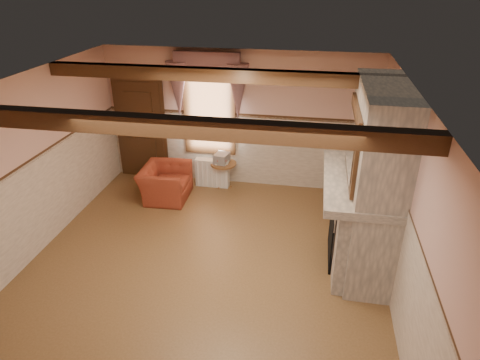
% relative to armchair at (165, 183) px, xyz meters
% --- Properties ---
extents(floor, '(5.50, 6.00, 0.01)m').
position_rel_armchair_xyz_m(floor, '(1.31, -2.03, -0.33)').
color(floor, brown).
rests_on(floor, ground).
extents(ceiling, '(5.50, 6.00, 0.01)m').
position_rel_armchair_xyz_m(ceiling, '(1.31, -2.03, 2.47)').
color(ceiling, silver).
rests_on(ceiling, wall_back).
extents(wall_back, '(5.50, 0.02, 2.80)m').
position_rel_armchair_xyz_m(wall_back, '(1.31, 0.97, 1.07)').
color(wall_back, '#D5A293').
rests_on(wall_back, floor).
extents(wall_front, '(5.50, 0.02, 2.80)m').
position_rel_armchair_xyz_m(wall_front, '(1.31, -5.03, 1.07)').
color(wall_front, '#D5A293').
rests_on(wall_front, floor).
extents(wall_left, '(0.02, 6.00, 2.80)m').
position_rel_armchair_xyz_m(wall_left, '(-1.44, -2.03, 1.07)').
color(wall_left, '#D5A293').
rests_on(wall_left, floor).
extents(wall_right, '(0.02, 6.00, 2.80)m').
position_rel_armchair_xyz_m(wall_right, '(4.06, -2.03, 1.07)').
color(wall_right, '#D5A293').
rests_on(wall_right, floor).
extents(wainscot, '(5.50, 6.00, 1.50)m').
position_rel_armchair_xyz_m(wainscot, '(1.31, -2.03, 0.42)').
color(wainscot, beige).
rests_on(wainscot, floor).
extents(chair_rail, '(5.50, 6.00, 0.08)m').
position_rel_armchair_xyz_m(chair_rail, '(1.31, -2.03, 1.17)').
color(chair_rail, black).
rests_on(chair_rail, wainscot).
extents(firebox, '(0.20, 0.95, 0.90)m').
position_rel_armchair_xyz_m(firebox, '(3.31, -1.43, 0.12)').
color(firebox, black).
rests_on(firebox, floor).
extents(armchair, '(0.92, 1.04, 0.66)m').
position_rel_armchair_xyz_m(armchair, '(0.00, 0.00, 0.00)').
color(armchair, maroon).
rests_on(armchair, floor).
extents(side_table, '(0.54, 0.54, 0.55)m').
position_rel_armchair_xyz_m(side_table, '(1.04, 0.67, -0.05)').
color(side_table, brown).
rests_on(side_table, floor).
extents(book_stack, '(0.32, 0.36, 0.20)m').
position_rel_armchair_xyz_m(book_stack, '(1.01, 0.67, 0.32)').
color(book_stack, '#B7AD8C').
rests_on(book_stack, side_table).
extents(radiator, '(0.70, 0.19, 0.60)m').
position_rel_armchair_xyz_m(radiator, '(0.80, 0.67, -0.03)').
color(radiator, silver).
rests_on(radiator, floor).
extents(bowl, '(0.38, 0.38, 0.09)m').
position_rel_armchair_xyz_m(bowl, '(3.56, -1.48, 1.14)').
color(bowl, brown).
rests_on(bowl, mantel).
extents(mantel_clock, '(0.14, 0.24, 0.20)m').
position_rel_armchair_xyz_m(mantel_clock, '(3.56, -0.80, 1.19)').
color(mantel_clock, black).
rests_on(mantel_clock, mantel).
extents(oil_lamp, '(0.11, 0.11, 0.28)m').
position_rel_armchair_xyz_m(oil_lamp, '(3.56, -0.96, 1.23)').
color(oil_lamp, '#CD8B3A').
rests_on(oil_lamp, mantel).
extents(candle_red, '(0.06, 0.06, 0.16)m').
position_rel_armchair_xyz_m(candle_red, '(3.56, -2.20, 1.17)').
color(candle_red, '#A91426').
rests_on(candle_red, mantel).
extents(jar_yellow, '(0.06, 0.06, 0.12)m').
position_rel_armchair_xyz_m(jar_yellow, '(3.56, -1.72, 1.15)').
color(jar_yellow, yellow).
rests_on(jar_yellow, mantel).
extents(fireplace, '(0.85, 2.00, 2.80)m').
position_rel_armchair_xyz_m(fireplace, '(3.74, -1.43, 1.07)').
color(fireplace, gray).
rests_on(fireplace, floor).
extents(mantel, '(1.05, 2.05, 0.12)m').
position_rel_armchair_xyz_m(mantel, '(3.56, -1.43, 1.03)').
color(mantel, gray).
rests_on(mantel, fireplace).
extents(overmantel_mirror, '(0.06, 1.44, 1.04)m').
position_rel_armchair_xyz_m(overmantel_mirror, '(3.37, -1.43, 1.64)').
color(overmantel_mirror, silver).
rests_on(overmantel_mirror, fireplace).
extents(door, '(1.10, 0.10, 2.10)m').
position_rel_armchair_xyz_m(door, '(-0.79, 0.91, 0.72)').
color(door, black).
rests_on(door, floor).
extents(window, '(1.06, 0.08, 2.02)m').
position_rel_armchair_xyz_m(window, '(0.71, 0.94, 1.32)').
color(window, white).
rests_on(window, wall_back).
extents(window_drapes, '(1.30, 0.14, 1.40)m').
position_rel_armchair_xyz_m(window_drapes, '(0.71, 0.85, 1.92)').
color(window_drapes, gray).
rests_on(window_drapes, wall_back).
extents(ceiling_beam_front, '(5.50, 0.18, 0.20)m').
position_rel_armchair_xyz_m(ceiling_beam_front, '(1.31, -3.23, 2.37)').
color(ceiling_beam_front, black).
rests_on(ceiling_beam_front, ceiling).
extents(ceiling_beam_back, '(5.50, 0.18, 0.20)m').
position_rel_armchair_xyz_m(ceiling_beam_back, '(1.31, -0.83, 2.37)').
color(ceiling_beam_back, black).
rests_on(ceiling_beam_back, ceiling).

